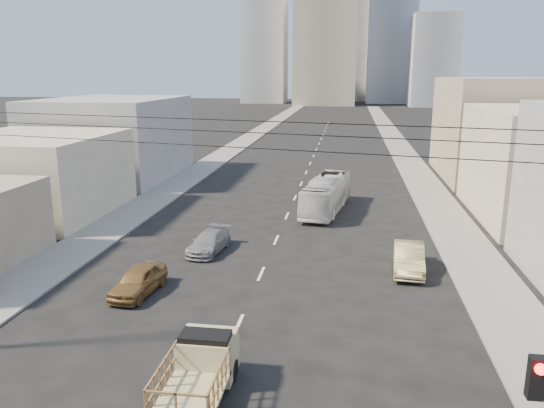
% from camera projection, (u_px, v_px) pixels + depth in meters
% --- Properties ---
extents(sidewalk_left, '(3.50, 180.00, 0.12)m').
position_uv_depth(sidewalk_left, '(245.00, 140.00, 83.86)').
color(sidewalk_left, gray).
rests_on(sidewalk_left, ground).
extents(sidewalk_right, '(3.50, 180.00, 0.12)m').
position_uv_depth(sidewalk_right, '(397.00, 143.00, 80.60)').
color(sidewalk_right, gray).
rests_on(sidewalk_right, ground).
extents(lane_dashes, '(0.15, 104.00, 0.01)m').
position_uv_depth(lane_dashes, '(312.00, 159.00, 65.91)').
color(lane_dashes, silver).
rests_on(lane_dashes, ground).
extents(flatbed_pickup, '(1.95, 4.41, 1.90)m').
position_uv_depth(flatbed_pickup, '(199.00, 368.00, 17.32)').
color(flatbed_pickup, tan).
rests_on(flatbed_pickup, ground).
extents(city_bus, '(3.66, 9.77, 2.66)m').
position_uv_depth(city_bus, '(326.00, 194.00, 41.13)').
color(city_bus, silver).
rests_on(city_bus, ground).
extents(sedan_brown, '(1.99, 4.10, 1.35)m').
position_uv_depth(sedan_brown, '(138.00, 281.00, 25.75)').
color(sedan_brown, brown).
rests_on(sedan_brown, ground).
extents(sedan_tan, '(1.88, 4.60, 1.48)m').
position_uv_depth(sedan_tan, '(409.00, 258.00, 28.67)').
color(sedan_tan, '#9A8C5A').
rests_on(sedan_tan, ground).
extents(sedan_grey, '(2.19, 4.33, 1.20)m').
position_uv_depth(sedan_grey, '(209.00, 242.00, 31.81)').
color(sedan_grey, gray).
rests_on(sedan_grey, ground).
extents(overhead_wires, '(23.01, 5.02, 0.72)m').
position_uv_depth(overhead_wires, '(184.00, 131.00, 14.28)').
color(overhead_wires, black).
rests_on(overhead_wires, ground).
extents(bldg_right_far, '(12.00, 16.00, 10.00)m').
position_uv_depth(bldg_right_far, '(505.00, 129.00, 53.29)').
color(bldg_right_far, gray).
rests_on(bldg_right_far, ground).
extents(bldg_left_mid, '(11.00, 12.00, 6.00)m').
position_uv_depth(bldg_left_mid, '(34.00, 175.00, 39.97)').
color(bldg_left_mid, '#BEB199').
rests_on(bldg_left_mid, ground).
extents(bldg_left_far, '(12.00, 16.00, 8.00)m').
position_uv_depth(bldg_left_far, '(113.00, 138.00, 54.20)').
color(bldg_left_far, gray).
rests_on(bldg_left_far, ground).
extents(high_rise_tower, '(20.00, 20.00, 60.00)m').
position_uv_depth(high_rise_tower, '(327.00, 11.00, 171.62)').
color(high_rise_tower, gray).
rests_on(high_rise_tower, ground).
extents(midrise_ne, '(16.00, 16.00, 40.00)m').
position_uv_depth(midrise_ne, '(391.00, 45.00, 185.39)').
color(midrise_ne, '#94979C').
rests_on(midrise_ne, ground).
extents(midrise_nw, '(15.00, 15.00, 34.00)m').
position_uv_depth(midrise_nw, '(265.00, 54.00, 187.41)').
color(midrise_nw, '#94979C').
rests_on(midrise_nw, ground).
extents(midrise_back, '(18.00, 18.00, 44.00)m').
position_uv_depth(midrise_back, '(356.00, 41.00, 200.98)').
color(midrise_back, gray).
rests_on(midrise_back, ground).
extents(midrise_east, '(14.00, 14.00, 28.00)m').
position_uv_depth(midrise_east, '(433.00, 61.00, 165.97)').
color(midrise_east, '#94979C').
rests_on(midrise_east, ground).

